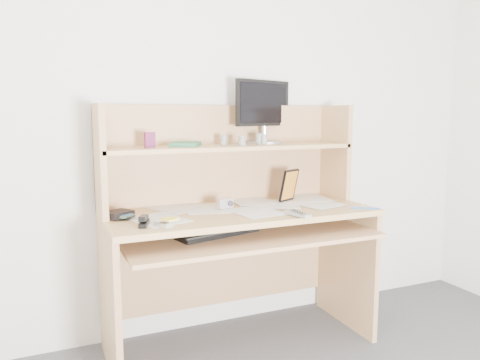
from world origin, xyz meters
name	(u,v)px	position (x,y,z in m)	size (l,w,h in m)	color
back_wall	(218,114)	(0.00, 1.80, 1.25)	(3.60, 0.04, 2.50)	white
desk	(234,217)	(0.00, 1.56, 0.69)	(1.40, 0.70, 1.30)	tan
paper_clutter	(240,209)	(0.00, 1.48, 0.75)	(1.32, 0.54, 0.01)	silver
keyboard	(217,232)	(-0.16, 1.41, 0.66)	(0.45, 0.25, 0.03)	black
tv_remote	(298,214)	(0.19, 1.22, 0.76)	(0.04, 0.16, 0.02)	gray
flip_phone	(164,224)	(-0.46, 1.27, 0.77)	(0.04, 0.08, 0.02)	silver
stapler	(144,220)	(-0.54, 1.34, 0.78)	(0.03, 0.13, 0.04)	black
wallet	(118,214)	(-0.62, 1.53, 0.77)	(0.12, 0.10, 0.03)	black
sticky_note_pad	(170,219)	(-0.40, 1.40, 0.75)	(0.07, 0.07, 0.01)	yellow
digital_camera	(225,203)	(-0.07, 1.53, 0.78)	(0.08, 0.03, 0.05)	#BABABD
game_case	(289,185)	(0.34, 1.58, 0.85)	(0.13, 0.01, 0.18)	black
blue_pen	(365,208)	(0.60, 1.22, 0.76)	(0.01, 0.01, 0.15)	#174BB3
card_box	(150,140)	(-0.44, 1.62, 1.12)	(0.06, 0.02, 0.08)	#A8161E
shelf_book	(186,144)	(-0.24, 1.66, 1.09)	(0.14, 0.20, 0.02)	#348354
chip_stack_a	(224,140)	(-0.02, 1.66, 1.11)	(0.04, 0.04, 0.05)	black
chip_stack_b	(264,139)	(0.19, 1.60, 1.11)	(0.04, 0.04, 0.06)	white
chip_stack_c	(242,141)	(0.05, 1.58, 1.11)	(0.04, 0.04, 0.05)	black
chip_stack_d	(259,139)	(0.18, 1.62, 1.11)	(0.04, 0.04, 0.06)	white
monitor	(263,110)	(0.25, 1.72, 1.27)	(0.40, 0.22, 0.36)	#AAAAAF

